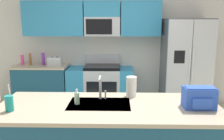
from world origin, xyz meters
name	(u,v)px	position (x,y,z in m)	size (l,w,h in m)	color
kitchen_wall_unit	(107,37)	(-0.14, 2.08, 1.47)	(5.20, 0.43, 2.60)	beige
back_counter	(42,86)	(-1.51, 1.80, 0.45)	(1.11, 0.63, 0.90)	navy
range_oven	(101,87)	(-0.27, 1.80, 0.44)	(1.36, 0.61, 1.10)	#B7BABF
refrigerator	(185,65)	(1.45, 1.73, 0.93)	(0.90, 0.76, 1.85)	#4C4F54
toaster	(55,61)	(-1.21, 1.75, 0.99)	(0.28, 0.16, 0.18)	#B7BABF
pepper_mill	(30,59)	(-1.73, 1.80, 1.02)	(0.05, 0.05, 0.25)	brown
bottle_purple	(43,59)	(-1.48, 1.85, 1.03)	(0.07, 0.07, 0.25)	purple
bottle_pink	(22,60)	(-1.91, 1.84, 1.00)	(0.07, 0.07, 0.21)	#EA4C93
sink_faucet	(101,86)	(-0.12, -0.39, 1.07)	(0.09, 0.21, 0.28)	#B7BABF
drink_cup_teal	(9,103)	(-1.01, -0.77, 0.98)	(0.08, 0.08, 0.28)	teal
soap_dispenser	(77,98)	(-0.37, -0.54, 0.97)	(0.06, 0.06, 0.17)	#A5D8B2
paper_towel_roll	(131,86)	(0.25, -0.24, 1.02)	(0.12, 0.12, 0.24)	white
backpack	(199,97)	(0.93, -0.64, 1.02)	(0.32, 0.22, 0.23)	blue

